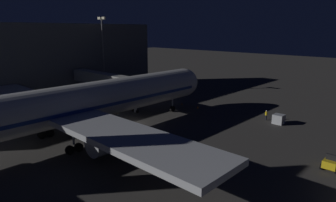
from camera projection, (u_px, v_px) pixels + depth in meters
name	position (u px, v px, depth m)	size (l,w,h in m)	color
ground_plane	(132.00, 123.00, 52.04)	(320.00, 320.00, 0.00)	#383533
airliner_at_gate	(69.00, 106.00, 42.54)	(54.43, 57.55, 18.06)	silver
jet_bridge	(112.00, 81.00, 62.82)	(23.71, 3.40, 7.06)	#9E9E99
terminal_wall	(2.00, 65.00, 63.51)	(6.00, 80.00, 17.58)	#4C4F54
apron_floodlight_mast	(103.00, 50.00, 75.10)	(2.90, 0.50, 19.18)	#59595E
pushback_tug	(332.00, 163.00, 34.92)	(1.86, 2.63, 1.95)	yellow
baggage_container_near_belt	(279.00, 119.00, 51.72)	(1.77, 1.69, 1.67)	#B7BABF
ground_crew_by_belt_loader	(266.00, 115.00, 53.75)	(0.40, 0.40, 1.88)	black
traffic_cone_nose_port	(198.00, 107.00, 61.92)	(0.36, 0.36, 0.55)	orange
traffic_cone_nose_starboard	(182.00, 104.00, 64.84)	(0.36, 0.36, 0.55)	orange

